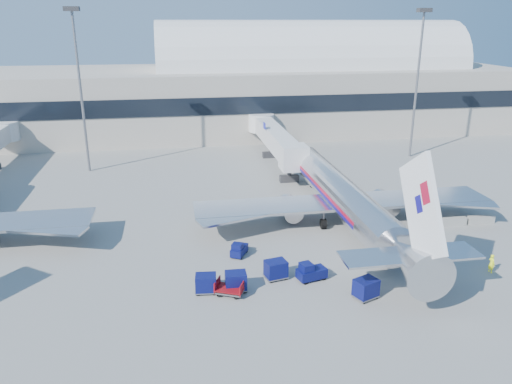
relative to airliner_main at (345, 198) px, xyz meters
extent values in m
plane|color=gray|center=(-10.00, -4.51, -2.93)|extent=(260.00, 260.00, 0.00)
cube|color=#B2AA9E|center=(-35.00, 51.49, 3.07)|extent=(170.00, 28.00, 12.00)
cube|color=black|center=(-35.00, 37.54, 4.07)|extent=(170.00, 0.40, 3.00)
cylinder|color=silver|center=(10.00, 51.49, 9.07)|extent=(60.00, 18.00, 18.00)
cylinder|color=silver|center=(0.00, 1.49, -0.03)|extent=(3.80, 28.00, 3.80)
sphere|color=silver|center=(0.00, 15.49, -0.03)|extent=(3.72, 3.72, 3.72)
cone|color=silver|center=(0.00, -15.51, 0.37)|extent=(3.80, 6.00, 3.80)
cube|color=#A50C27|center=(0.00, 2.49, 0.22)|extent=(3.85, 20.16, 0.32)
cube|color=navy|center=(0.00, 2.49, -0.15)|extent=(3.85, 20.16, 0.32)
cube|color=white|center=(0.00, -16.01, 4.77)|extent=(0.35, 7.79, 8.74)
cube|color=silver|center=(0.00, -15.01, 0.57)|extent=(11.00, 3.00, 0.18)
cube|color=silver|center=(0.00, 0.49, -0.63)|extent=(32.00, 5.00, 0.28)
cylinder|color=#B7B7BC|center=(-5.50, 1.99, -1.58)|extent=(2.10, 3.80, 2.10)
cylinder|color=#B7B7BC|center=(5.50, 1.99, -1.58)|extent=(2.10, 3.80, 2.10)
cylinder|color=black|center=(0.00, 12.49, -2.48)|extent=(0.40, 0.90, 0.90)
cube|color=silver|center=(-2.40, 25.49, 1.07)|extent=(2.70, 24.00, 2.70)
cube|color=silver|center=(-2.40, 13.29, 1.07)|extent=(3.40, 3.20, 3.20)
cylinder|color=silver|center=(-2.40, 36.99, 1.07)|extent=(4.40, 4.40, 3.00)
cube|color=#2D2D30|center=(-2.40, 15.49, -1.13)|extent=(0.50, 0.50, 3.00)
cube|color=#2D2D30|center=(-2.40, 15.49, -2.48)|extent=(2.60, 1.00, 0.90)
cube|color=#2D2D30|center=(-2.40, 28.49, -1.13)|extent=(0.50, 0.50, 3.00)
cube|color=#2D2D30|center=(-2.40, 28.49, -2.48)|extent=(2.60, 1.00, 0.90)
cube|color=navy|center=(-4.00, 25.49, 2.87)|extent=(0.12, 1.40, 0.90)
cylinder|color=silver|center=(-44.40, 36.99, 1.07)|extent=(4.40, 4.40, 3.00)
cylinder|color=slate|center=(-30.00, 25.49, 8.07)|extent=(0.36, 0.36, 22.00)
cube|color=#2D2D30|center=(-30.00, 25.49, 19.37)|extent=(2.00, 1.20, 0.60)
cylinder|color=slate|center=(20.00, 25.49, 8.07)|extent=(0.36, 0.36, 22.00)
cube|color=#2D2D30|center=(20.00, 25.49, 19.37)|extent=(2.00, 1.20, 0.60)
cube|color=#9E9E96|center=(8.00, -2.51, -2.48)|extent=(3.00, 0.55, 0.90)
cube|color=#9E9E96|center=(11.30, -2.51, -2.48)|extent=(3.00, 0.55, 0.90)
cube|color=#9E9E96|center=(14.60, -2.51, -2.48)|extent=(3.00, 0.55, 0.90)
cube|color=#090E49|center=(-6.79, -11.40, -2.34)|extent=(2.71, 1.82, 0.81)
cube|color=#090E49|center=(-7.31, -11.53, -1.69)|extent=(1.21, 1.29, 0.75)
cylinder|color=black|center=(-6.07, -10.71, -2.63)|extent=(0.64, 0.38, 0.60)
cube|color=#090E49|center=(2.34, -9.58, -2.43)|extent=(2.07, 2.29, 0.68)
cube|color=#090E49|center=(2.07, -9.21, -1.89)|extent=(1.21, 1.19, 0.63)
cylinder|color=black|center=(3.09, -9.92, -2.67)|extent=(0.46, 0.53, 0.51)
cube|color=#090E49|center=(-12.19, -5.78, -2.42)|extent=(1.95, 2.37, 0.69)
cube|color=#090E49|center=(-12.41, -6.18, -1.86)|extent=(1.21, 1.17, 0.65)
cylinder|color=black|center=(-12.20, -4.93, -2.67)|extent=(0.43, 0.55, 0.52)
cube|color=#090E49|center=(-9.74, -10.71, -2.01)|extent=(1.99, 1.69, 1.40)
cube|color=slate|center=(-9.74, -10.71, -2.71)|extent=(2.09, 1.76, 0.10)
cylinder|color=black|center=(-9.19, -10.05, -2.73)|extent=(0.41, 0.23, 0.39)
cube|color=#090E49|center=(-13.33, -12.11, -2.03)|extent=(1.73, 1.36, 1.37)
cube|color=slate|center=(-13.33, -12.11, -2.72)|extent=(1.83, 1.41, 0.09)
cylinder|color=black|center=(-12.66, -11.60, -2.74)|extent=(0.38, 0.16, 0.38)
cube|color=#090E49|center=(-15.75, -12.01, -2.06)|extent=(1.76, 1.43, 1.33)
cube|color=slate|center=(-15.75, -12.01, -2.73)|extent=(1.86, 1.49, 0.09)
cylinder|color=black|center=(-15.06, -11.57, -2.74)|extent=(0.38, 0.18, 0.37)
cube|color=#090E49|center=(-3.41, -15.00, -2.00)|extent=(2.14, 1.93, 1.41)
cube|color=slate|center=(-3.41, -15.00, -2.71)|extent=(2.25, 2.01, 0.10)
cylinder|color=black|center=(-2.99, -14.25, -2.73)|extent=(0.42, 0.29, 0.39)
cube|color=#090E49|center=(3.88, -9.99, -1.91)|extent=(2.44, 2.31, 1.56)
cube|color=slate|center=(3.88, -9.99, -2.69)|extent=(2.56, 2.41, 0.11)
cylinder|color=black|center=(4.83, -9.89, -2.71)|extent=(0.46, 0.38, 0.43)
cube|color=slate|center=(-13.90, -12.68, -2.58)|extent=(2.62, 2.27, 0.12)
cube|color=maroon|center=(-13.90, -12.68, -2.38)|extent=(2.64, 2.32, 0.08)
cylinder|color=black|center=(-13.03, -12.47, -2.73)|extent=(0.43, 0.31, 0.40)
imported|color=#D1E518|center=(8.94, -12.75, -2.08)|extent=(0.51, 0.68, 1.69)
camera|label=1|loc=(-17.72, -47.63, 17.78)|focal=35.00mm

